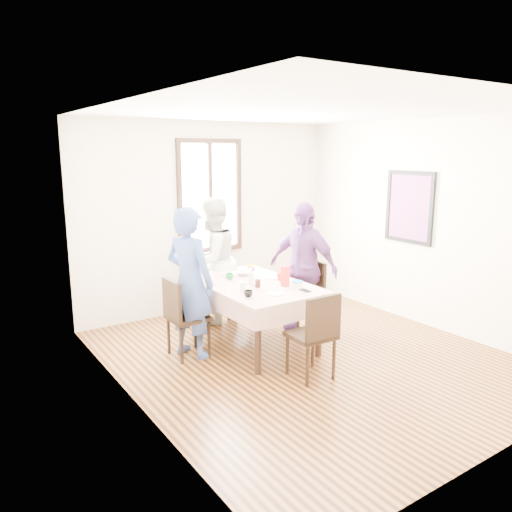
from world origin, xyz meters
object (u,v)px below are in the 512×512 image
chair_left (188,317)px  chair_far (211,288)px  person_left (189,283)px  person_far (211,261)px  chair_right (303,296)px  chair_near (311,335)px  dining_table (254,315)px  person_right (302,268)px

chair_left → chair_far: size_ratio=1.00×
person_left → person_far: (0.77, 0.89, -0.01)m
chair_right → chair_near: bearing=151.5°
dining_table → chair_far: 1.05m
chair_left → person_left: (0.02, 0.00, 0.40)m
person_left → person_far: size_ratio=1.01×
chair_far → chair_near: bearing=81.8°
dining_table → chair_near: size_ratio=1.68×
dining_table → chair_left: (-0.79, 0.14, 0.08)m
dining_table → person_far: 1.14m
chair_near → person_right: 1.40m
person_far → person_right: bearing=111.9°
person_far → chair_near: bearing=73.8°
chair_far → person_right: bearing=119.4°
dining_table → chair_right: chair_right is taller
dining_table → chair_far: (-0.00, 1.05, 0.08)m
dining_table → chair_right: 0.80m
chair_right → chair_near: same height
chair_left → chair_far: bearing=138.9°
dining_table → person_far: bearing=90.0°
dining_table → chair_left: 0.81m
chair_near → person_far: 2.12m
person_left → person_right: 1.55m
chair_right → person_left: bearing=93.9°
person_far → person_right: (0.77, -0.98, -0.01)m
chair_left → person_far: (0.79, 0.89, 0.39)m
chair_right → person_right: bearing=97.4°
person_left → dining_table: bearing=-123.6°
person_left → person_far: bearing=-64.1°
person_left → person_right: (1.55, -0.10, -0.02)m
chair_right → person_right: 0.38m
person_left → chair_right: bearing=-116.6°
dining_table → chair_far: bearing=90.0°
chair_far → person_left: bearing=41.4°
dining_table → person_right: size_ratio=0.91×
dining_table → chair_far: chair_far is taller
chair_left → person_right: (1.57, -0.10, 0.38)m
dining_table → person_right: bearing=3.5°
chair_far → person_left: person_left is taller
dining_table → chair_left: size_ratio=1.68×
chair_right → person_far: bearing=46.3°
chair_near → person_left: person_left is taller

